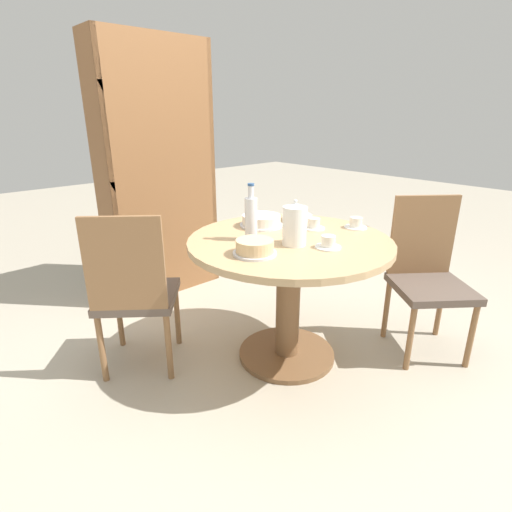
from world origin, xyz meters
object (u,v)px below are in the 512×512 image
Objects in this scene: cake_second at (255,247)px; cup_c at (356,224)px; chair_b at (428,274)px; cup_a at (328,243)px; coffee_pot at (295,224)px; cup_b at (314,224)px; water_bottle at (251,217)px; bookshelf at (159,176)px; chair_a at (134,291)px; cake_main at (261,221)px.

cup_c is (0.76, -0.07, -0.01)m from cake_second.
chair_b is 0.78m from cup_a.
cup_b is (0.31, 0.12, -0.08)m from coffee_pot.
water_bottle is 0.44m from cup_b.
cake_second reaches higher than cup_a.
bookshelf is (-0.73, 1.84, 0.45)m from chair_b.
coffee_pot is 1.79× the size of cup_b.
coffee_pot reaches higher than chair_a.
chair_b is at bearing -48.93° from cup_b.
cup_a is at bearing 174.86° from chair_a.
cake_second is (0.39, -0.55, 0.30)m from chair_a.
coffee_pot reaches higher than cup_b.
cup_a is 1.00× the size of cup_b.
water_bottle is 1.42× the size of cake_second.
cup_b is (0.22, 0.28, 0.00)m from cup_a.
bookshelf is at bearing 78.09° from cake_second.
coffee_pot is at bearing 177.95° from chair_a.
bookshelf is at bearing 94.06° from cake_main.
bookshelf is at bearing 88.30° from coffee_pot.
cup_b is at bearing -52.83° from cake_main.
bookshelf is 14.21× the size of cup_a.
chair_b is 3.59× the size of cake_main.
water_bottle reaches higher than chair_a.
cup_a is at bearing 91.69° from bookshelf.
water_bottle is at bearing 52.37° from cake_second.
cake_second is (-0.26, 0.03, -0.07)m from coffee_pot.
water_bottle is at bearing -144.88° from cake_main.
cup_a is 0.44m from cup_c.
cake_main is at bearing 94.06° from bookshelf.
chair_a is 1.10m from cup_b.
cup_c is (0.62, -0.25, -0.10)m from water_bottle.
cup_c is at bearing -168.36° from chair_a.
coffee_pot is (0.65, -0.57, 0.37)m from chair_a.
cup_a is (0.74, -0.73, 0.29)m from chair_a.
cup_a is (0.20, -0.37, -0.10)m from water_bottle.
cup_b is (0.96, -0.45, 0.29)m from chair_a.
bookshelf is 14.21× the size of cup_c.
chair_b reaches higher than cup_b.
coffee_pot is at bearing 175.80° from cup_c.
water_bottle is 2.28× the size of cup_b.
cup_a is at bearing -27.79° from cake_second.
chair_b reaches higher than cake_second.
chair_b is 2.03m from bookshelf.
cake_main is 0.57m from cup_c.
coffee_pot is at bearing -6.20° from cake_second.
chair_a is 6.98× the size of cup_b.
coffee_pot reaches higher than cake_second.
chair_a is 0.94m from coffee_pot.
chair_a is 1.72m from chair_b.
cup_b is (0.19, -0.25, -0.01)m from cake_main.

